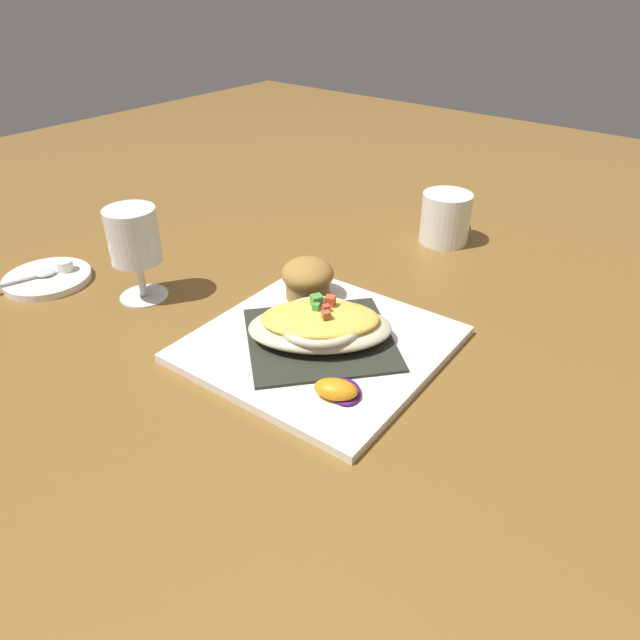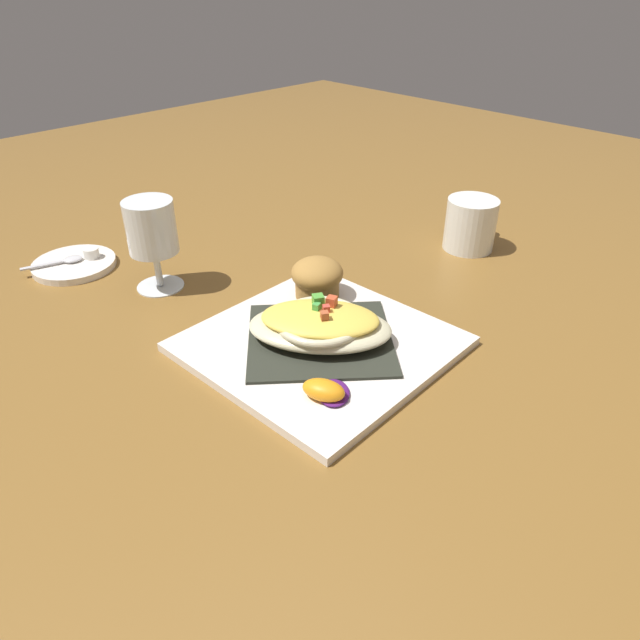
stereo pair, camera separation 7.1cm
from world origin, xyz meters
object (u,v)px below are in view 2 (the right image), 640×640
Objects in this scene: orange_garnish at (326,391)px; square_plate at (320,344)px; gratin_dish at (320,324)px; stemmed_glass at (152,233)px; creamer_saucer at (74,264)px; spoon at (68,260)px; creamer_cup_0 at (91,253)px; coffee_mug at (470,227)px; muffin at (317,278)px.

square_plate is at bearing 138.86° from orange_garnish.
gratin_dish is at bearing 104.14° from square_plate.
square_plate is 0.30m from stemmed_glass.
gratin_dish is 0.45m from creamer_saucer.
orange_garnish is 0.69× the size of spoon.
creamer_cup_0 is at bearing -167.51° from gratin_dish.
square_plate is 4.50× the size of orange_garnish.
stemmed_glass is at bearing -118.86° from coffee_mug.
square_plate is at bearing 16.51° from spoon.
creamer_saucer is at bearing -157.31° from stemmed_glass.
square_plate is 2.14× the size of stemmed_glass.
muffin is 0.31m from coffee_mug.
creamer_cup_0 reaches higher than spoon.
spoon is at bearing -149.82° from muffin.
stemmed_glass is 0.16m from creamer_cup_0.
square_plate is 0.39m from coffee_mug.
gratin_dish is 0.45m from spoon.
orange_garnish is at bearing -2.35° from stemmed_glass.
spoon is (-0.43, -0.13, -0.02)m from gratin_dish.
gratin_dish is 0.11m from muffin.
creamer_saucer is 0.01m from spoon.
creamer_cup_0 is (0.01, 0.03, 0.01)m from creamer_saucer.
gratin_dish is 2.83× the size of muffin.
stemmed_glass reaches higher than creamer_cup_0.
orange_garnish reaches higher than creamer_cup_0.
square_plate is 0.03m from gratin_dish.
creamer_saucer is at bearing 73.52° from spoon.
coffee_mug is (-0.12, 0.46, 0.02)m from orange_garnish.
stemmed_glass is (-0.28, -0.06, 0.05)m from gratin_dish.
gratin_dish reaches higher than square_plate.
coffee_mug reaches higher than spoon.
muffin is (-0.08, 0.08, 0.01)m from gratin_dish.
creamer_saucer is at bearing -164.32° from square_plate.
creamer_saucer is (-0.35, -0.20, -0.04)m from muffin.
creamer_saucer is at bearing -150.58° from muffin.
gratin_dish is 8.59× the size of creamer_cup_0.
orange_garnish is 0.48m from coffee_mug.
muffin is at bearing 30.18° from spoon.
creamer_saucer is 1.38× the size of spoon.
square_plate is 0.43m from creamer_cup_0.
square_plate is at bearing 11.68° from stemmed_glass.
stemmed_glass is at bearing 22.69° from creamer_saucer.
coffee_mug reaches higher than creamer_cup_0.
coffee_mug reaches higher than creamer_saucer.
coffee_mug is 0.65m from spoon.
square_plate is 11.98× the size of creamer_cup_0.
creamer_cup_0 is (-0.42, -0.09, -0.02)m from gratin_dish.
stemmed_glass reaches higher than coffee_mug.
orange_garnish is 0.48× the size of stemmed_glass.
spoon is 3.83× the size of creamer_cup_0.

